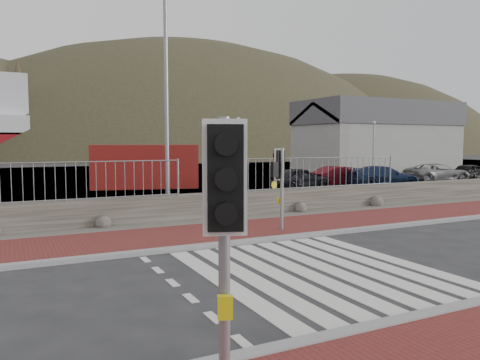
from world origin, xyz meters
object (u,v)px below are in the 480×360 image
car_a (300,178)px  car_e (471,172)px  shipping_container (145,166)px  car_c (383,177)px  streetlight (170,85)px  traffic_signal_near (224,202)px  traffic_signal_far (281,171)px  car_b (340,176)px  car_d (437,173)px

car_a → car_e: bearing=-93.1°
shipping_container → car_c: size_ratio=1.39×
streetlight → shipping_container: size_ratio=1.37×
traffic_signal_near → car_e: traffic_signal_near is taller
traffic_signal_near → car_a: size_ratio=0.82×
traffic_signal_far → shipping_container: size_ratio=0.41×
car_c → traffic_signal_near: bearing=147.3°
traffic_signal_far → car_e: (22.09, 10.41, -1.24)m
shipping_container → car_e: 22.67m
car_e → shipping_container: bearing=69.5°
car_b → car_d: 7.95m
streetlight → car_e: (24.16, 6.28, -4.13)m
streetlight → car_b: (13.27, 7.17, -4.11)m
car_b → car_d: bearing=-92.6°
car_a → car_b: 3.14m
streetlight → car_e: bearing=25.6°
traffic_signal_far → car_d: 21.96m
car_a → shipping_container: bearing=59.8°
car_a → car_b: (3.13, 0.24, -0.00)m
traffic_signal_far → car_b: 15.95m
traffic_signal_near → car_d: size_ratio=0.66×
car_a → car_c: size_ratio=0.82×
traffic_signal_near → car_b: 25.34m
streetlight → car_e: 25.31m
traffic_signal_far → shipping_container: 15.66m
shipping_container → car_e: bearing=1.8°
traffic_signal_near → traffic_signal_far: traffic_signal_near is taller
car_a → car_e: 14.03m
traffic_signal_far → car_e: traffic_signal_far is taller
shipping_container → car_c: 14.39m
traffic_signal_near → car_a: (13.48, 18.84, -1.51)m
shipping_container → car_c: bearing=-10.4°
car_a → car_e: (14.02, -0.65, -0.02)m
car_b → traffic_signal_far: bearing=136.7°
traffic_signal_far → car_c: size_ratio=0.58×
streetlight → car_c: (15.10, 5.33, -4.09)m
traffic_signal_near → car_a: 23.21m
car_b → streetlight: bearing=119.8°
streetlight → car_b: size_ratio=2.25×
traffic_signal_far → car_c: (13.02, 9.46, -1.20)m
car_c → car_d: size_ratio=0.98×
shipping_container → traffic_signal_far: bearing=-75.0°
car_b → traffic_signal_near: bearing=140.4°
traffic_signal_near → car_e: bearing=54.6°
traffic_signal_near → car_c: traffic_signal_near is taller
streetlight → car_d: (21.20, 6.61, -4.10)m
traffic_signal_far → car_e: size_ratio=0.72×
streetlight → shipping_container: bearing=90.6°
traffic_signal_near → car_e: (27.50, 18.18, -1.52)m
streetlight → car_e: size_ratio=2.38×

